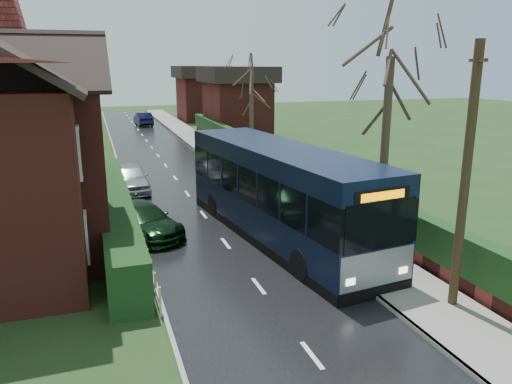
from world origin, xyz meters
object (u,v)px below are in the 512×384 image
object	(u,v)px
car_silver	(130,178)
car_green	(143,220)
bus	(280,194)
bus_stop_sign	(317,201)
telegraph_pole	(465,180)

from	to	relation	value
car_silver	car_green	distance (m)	7.55
bus	car_silver	size ratio (longest dim) A/B	2.81
bus	car_green	size ratio (longest dim) A/B	2.76
car_green	bus	bearing A→B (deg)	-43.55
car_silver	bus_stop_sign	size ratio (longest dim) A/B	1.63
bus	car_green	world-z (taller)	bus
bus_stop_sign	telegraph_pole	bearing A→B (deg)	-74.87
bus	telegraph_pole	size ratio (longest dim) A/B	1.68
car_silver	car_green	world-z (taller)	car_silver
bus_stop_sign	car_green	bearing A→B (deg)	151.14
car_green	bus_stop_sign	bearing A→B (deg)	-50.52
car_silver	telegraph_pole	xyz separation A→B (m)	(7.60, -16.55, 2.97)
car_silver	bus_stop_sign	world-z (taller)	bus_stop_sign
bus_stop_sign	telegraph_pole	size ratio (longest dim) A/B	0.37
telegraph_pole	bus	bearing A→B (deg)	128.11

